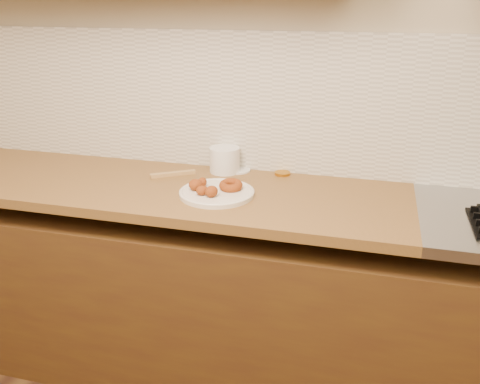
{
  "coord_description": "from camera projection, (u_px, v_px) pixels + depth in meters",
  "views": [
    {
      "loc": [
        0.32,
        -0.13,
        1.63
      ],
      "look_at": [
        -0.15,
        1.62,
        0.93
      ],
      "focal_mm": 38.0,
      "sensor_mm": 36.0,
      "label": 1
    }
  ],
  "objects": [
    {
      "name": "plastic_tub",
      "position": [
        225.0,
        160.0,
        2.24
      ],
      "size": [
        0.13,
        0.13,
        0.11
      ],
      "primitive_type": "cylinder",
      "rotation": [
        0.0,
        0.0,
        -0.01
      ],
      "color": "white",
      "rests_on": "butcher_block"
    },
    {
      "name": "backsplash",
      "position": [
        298.0,
        105.0,
        2.14
      ],
      "size": [
        3.6,
        0.02,
        0.6
      ],
      "primitive_type": "cube",
      "color": "silver",
      "rests_on": "wall_back"
    },
    {
      "name": "butcher_block",
      "position": [
        132.0,
        186.0,
        2.15
      ],
      "size": [
        2.3,
        0.62,
        0.04
      ],
      "primitive_type": "cube",
      "color": "brown",
      "rests_on": "base_cabinet"
    },
    {
      "name": "base_cabinet",
      "position": [
        279.0,
        308.0,
        2.17
      ],
      "size": [
        3.6,
        0.6,
        0.77
      ],
      "primitive_type": "cube",
      "color": "#4D3312",
      "rests_on": "floor"
    },
    {
      "name": "fried_dough_chunks",
      "position": [
        202.0,
        187.0,
        1.97
      ],
      "size": [
        0.15,
        0.15,
        0.04
      ],
      "color": "brown",
      "rests_on": "donut_plate"
    },
    {
      "name": "brass_jar_lid",
      "position": [
        283.0,
        173.0,
        2.22
      ],
      "size": [
        0.08,
        0.08,
        0.01
      ],
      "primitive_type": "cylinder",
      "rotation": [
        0.0,
        0.0,
        0.26
      ],
      "color": "#BA7E1C",
      "rests_on": "butcher_block"
    },
    {
      "name": "ring_donut",
      "position": [
        231.0,
        185.0,
        2.0
      ],
      "size": [
        0.11,
        0.11,
        0.04
      ],
      "primitive_type": "torus",
      "rotation": [
        0.1,
        0.0,
        0.11
      ],
      "color": "brown",
      "rests_on": "donut_plate"
    },
    {
      "name": "tub_lid",
      "position": [
        238.0,
        170.0,
        2.27
      ],
      "size": [
        0.14,
        0.14,
        0.01
      ],
      "primitive_type": "cylinder",
      "rotation": [
        0.0,
        0.0,
        -0.3
      ],
      "color": "silver",
      "rests_on": "butcher_block"
    },
    {
      "name": "donut_plate",
      "position": [
        217.0,
        193.0,
        1.99
      ],
      "size": [
        0.3,
        0.3,
        0.02
      ],
      "primitive_type": "cylinder",
      "color": "silver",
      "rests_on": "butcher_block"
    },
    {
      "name": "wooden_utensil",
      "position": [
        173.0,
        174.0,
        2.21
      ],
      "size": [
        0.18,
        0.13,
        0.02
      ],
      "primitive_type": "cube",
      "rotation": [
        0.0,
        0.0,
        0.58
      ],
      "color": "#AD864D",
      "rests_on": "butcher_block"
    },
    {
      "name": "wall_back",
      "position": [
        300.0,
        69.0,
        2.1
      ],
      "size": [
        4.0,
        0.02,
        2.7
      ],
      "primitive_type": "cube",
      "color": "#C5B695",
      "rests_on": "ground"
    }
  ]
}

